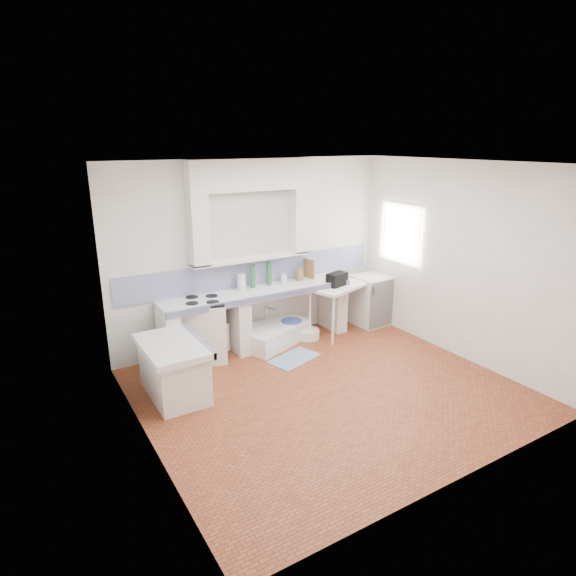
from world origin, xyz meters
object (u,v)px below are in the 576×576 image
stove (204,331)px  side_table (338,309)px  fridge (371,300)px  sink (274,335)px

stove → side_table: size_ratio=0.87×
side_table → fridge: size_ratio=1.17×
sink → side_table: bearing=-31.3°
stove → fridge: 2.97m
stove → fridge: stove is taller
sink → fridge: size_ratio=1.35×
sink → side_table: 1.14m
side_table → fridge: bearing=-12.6°
stove → side_table: bearing=13.6°
sink → fridge: (1.84, -0.12, 0.29)m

